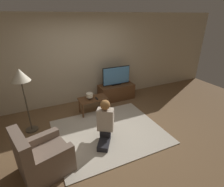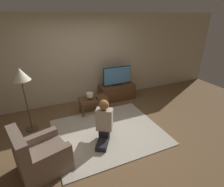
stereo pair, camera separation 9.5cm
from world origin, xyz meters
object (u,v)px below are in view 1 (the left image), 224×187
tv (116,76)px  armchair (43,158)px  coffee_table (93,100)px  person_kneeling (105,121)px  floor_lamp (21,79)px  table_lamp (90,96)px

tv → armchair: tv is taller
coffee_table → person_kneeling: bearing=-97.3°
floor_lamp → armchair: 1.73m
person_kneeling → table_lamp: person_kneeling is taller
floor_lamp → person_kneeling: size_ratio=1.59×
coffee_table → table_lamp: size_ratio=4.31×
floor_lamp → tv: bearing=15.0°
person_kneeling → tv: bearing=-90.0°
coffee_table → tv: bearing=28.2°
floor_lamp → armchair: (0.15, -1.40, -1.01)m
floor_lamp → armchair: floor_lamp is taller
tv → coffee_table: (-0.98, -0.52, -0.40)m
coffee_table → floor_lamp: size_ratio=0.51×
coffee_table → person_kneeling: (-0.16, -1.25, 0.11)m
table_lamp → armchair: bearing=-131.5°
table_lamp → tv: bearing=26.8°
tv → table_lamp: bearing=-153.2°
tv → coffee_table: bearing=-151.8°
tv → coffee_table: tv is taller
tv → armchair: size_ratio=0.95×
floor_lamp → table_lamp: 1.71m
floor_lamp → person_kneeling: floor_lamp is taller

